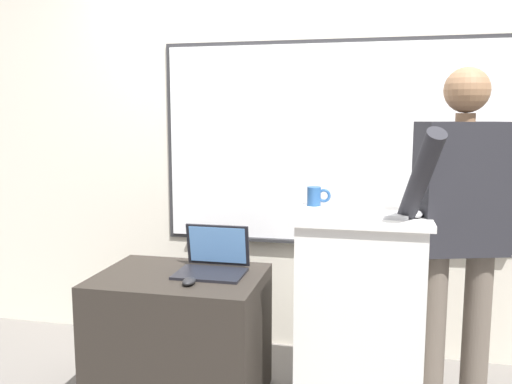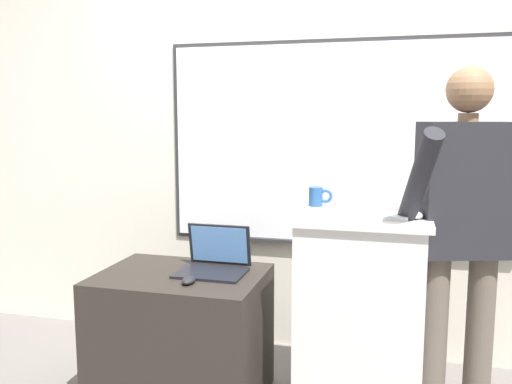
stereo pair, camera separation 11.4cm
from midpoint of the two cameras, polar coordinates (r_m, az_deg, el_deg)
back_wall at (r=3.43m, az=3.15°, el=4.95°), size 6.40×0.17×2.61m
lectern_podium at (r=2.78m, az=9.64°, el=-12.62°), size 0.64×0.50×1.02m
side_desk at (r=2.95m, az=-9.06°, el=-14.94°), size 0.84×0.63×0.68m
person_presenter at (r=2.74m, az=19.59°, el=-2.91°), size 0.59×0.64×1.71m
laptop at (r=2.85m, az=-5.62°, el=-7.12°), size 0.35×0.29×0.24m
wireless_keyboard at (r=2.58m, az=10.12°, el=-2.32°), size 0.39×0.14×0.02m
computer_mouse_by_laptop at (r=2.66m, az=-8.30°, el=-9.30°), size 0.06×0.10×0.03m
computer_mouse_by_keyboard at (r=2.60m, az=15.28°, el=-2.24°), size 0.06×0.10×0.03m
coffee_mug at (r=2.84m, az=5.12°, el=-0.45°), size 0.12×0.07×0.10m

